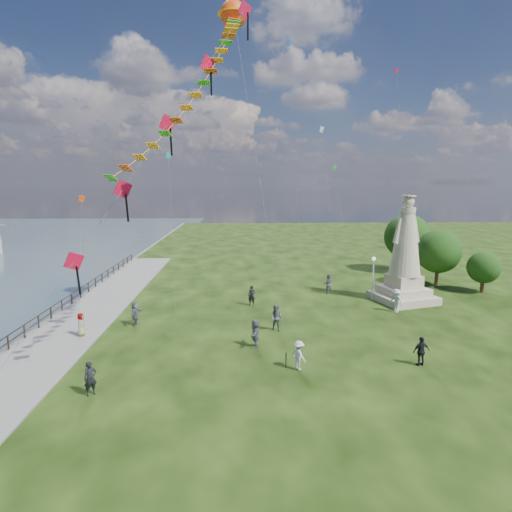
{
  "coord_description": "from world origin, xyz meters",
  "views": [
    {
      "loc": [
        -1.96,
        -19.44,
        10.23
      ],
      "look_at": [
        -1.0,
        8.0,
        5.5
      ],
      "focal_mm": 30.0,
      "sensor_mm": 36.0,
      "label": 1
    }
  ],
  "objects_px": {
    "person_11": "(255,333)",
    "person_6": "(252,296)",
    "lamppost": "(373,269)",
    "person_0": "(90,378)",
    "person_8": "(396,301)",
    "person_2": "(299,355)",
    "person_7": "(328,284)",
    "person_9": "(406,293)",
    "person_5": "(135,314)",
    "person_3": "(421,351)",
    "statue": "(405,262)",
    "serpent_kite": "(232,17)",
    "person_1": "(276,318)",
    "person_10": "(81,326)"
  },
  "relations": [
    {
      "from": "person_6",
      "to": "person_10",
      "type": "bearing_deg",
      "value": -131.21
    },
    {
      "from": "person_3",
      "to": "person_5",
      "type": "distance_m",
      "value": 19.37
    },
    {
      "from": "person_7",
      "to": "person_11",
      "type": "bearing_deg",
      "value": 66.48
    },
    {
      "from": "person_0",
      "to": "person_8",
      "type": "relative_size",
      "value": 0.91
    },
    {
      "from": "person_5",
      "to": "person_11",
      "type": "distance_m",
      "value": 9.68
    },
    {
      "from": "person_1",
      "to": "person_11",
      "type": "bearing_deg",
      "value": -93.2
    },
    {
      "from": "lamppost",
      "to": "person_11",
      "type": "xyz_separation_m",
      "value": [
        -10.66,
        -10.57,
        -1.88
      ]
    },
    {
      "from": "person_2",
      "to": "person_5",
      "type": "height_order",
      "value": "person_5"
    },
    {
      "from": "person_5",
      "to": "person_11",
      "type": "bearing_deg",
      "value": -106.35
    },
    {
      "from": "person_10",
      "to": "person_11",
      "type": "xyz_separation_m",
      "value": [
        11.6,
        -2.17,
        0.13
      ]
    },
    {
      "from": "person_6",
      "to": "person_8",
      "type": "bearing_deg",
      "value": 6.64
    },
    {
      "from": "person_11",
      "to": "person_5",
      "type": "bearing_deg",
      "value": -113.2
    },
    {
      "from": "lamppost",
      "to": "person_9",
      "type": "height_order",
      "value": "lamppost"
    },
    {
      "from": "person_1",
      "to": "person_7",
      "type": "relative_size",
      "value": 1.03
    },
    {
      "from": "statue",
      "to": "person_2",
      "type": "relative_size",
      "value": 5.58
    },
    {
      "from": "person_2",
      "to": "serpent_kite",
      "type": "xyz_separation_m",
      "value": [
        -3.64,
        8.92,
        20.44
      ]
    },
    {
      "from": "person_7",
      "to": "person_2",
      "type": "bearing_deg",
      "value": 78.75
    },
    {
      "from": "person_8",
      "to": "serpent_kite",
      "type": "distance_m",
      "value": 24.06
    },
    {
      "from": "person_5",
      "to": "person_8",
      "type": "distance_m",
      "value": 20.17
    },
    {
      "from": "person_3",
      "to": "person_7",
      "type": "bearing_deg",
      "value": -92.17
    },
    {
      "from": "person_1",
      "to": "person_11",
      "type": "distance_m",
      "value": 3.27
    },
    {
      "from": "statue",
      "to": "person_9",
      "type": "height_order",
      "value": "statue"
    },
    {
      "from": "person_0",
      "to": "serpent_kite",
      "type": "xyz_separation_m",
      "value": [
        6.86,
        11.45,
        20.4
      ]
    },
    {
      "from": "person_2",
      "to": "serpent_kite",
      "type": "height_order",
      "value": "serpent_kite"
    },
    {
      "from": "person_11",
      "to": "person_9",
      "type": "bearing_deg",
      "value": 131.27
    },
    {
      "from": "person_2",
      "to": "person_9",
      "type": "distance_m",
      "value": 17.44
    },
    {
      "from": "person_0",
      "to": "serpent_kite",
      "type": "distance_m",
      "value": 24.38
    },
    {
      "from": "person_7",
      "to": "person_11",
      "type": "distance_m",
      "value": 14.82
    },
    {
      "from": "lamppost",
      "to": "person_0",
      "type": "bearing_deg",
      "value": -138.94
    },
    {
      "from": "statue",
      "to": "person_9",
      "type": "xyz_separation_m",
      "value": [
        0.27,
        -0.05,
        -2.69
      ]
    },
    {
      "from": "person_3",
      "to": "person_10",
      "type": "distance_m",
      "value": 21.51
    },
    {
      "from": "statue",
      "to": "person_5",
      "type": "bearing_deg",
      "value": 177.26
    },
    {
      "from": "person_7",
      "to": "person_9",
      "type": "relative_size",
      "value": 1.17
    },
    {
      "from": "person_2",
      "to": "person_7",
      "type": "distance_m",
      "value": 17.02
    },
    {
      "from": "person_2",
      "to": "person_8",
      "type": "bearing_deg",
      "value": -75.98
    },
    {
      "from": "person_6",
      "to": "lamppost",
      "type": "bearing_deg",
      "value": 25.07
    },
    {
      "from": "person_11",
      "to": "person_6",
      "type": "bearing_deg",
      "value": -175.39
    },
    {
      "from": "lamppost",
      "to": "person_11",
      "type": "distance_m",
      "value": 15.13
    },
    {
      "from": "person_6",
      "to": "person_8",
      "type": "height_order",
      "value": "person_8"
    },
    {
      "from": "person_0",
      "to": "person_2",
      "type": "bearing_deg",
      "value": -24.32
    },
    {
      "from": "person_11",
      "to": "person_8",
      "type": "bearing_deg",
      "value": 125.89
    },
    {
      "from": "lamppost",
      "to": "person_0",
      "type": "relative_size",
      "value": 2.26
    },
    {
      "from": "person_2",
      "to": "serpent_kite",
      "type": "relative_size",
      "value": 0.07
    },
    {
      "from": "statue",
      "to": "lamppost",
      "type": "bearing_deg",
      "value": 151.89
    },
    {
      "from": "person_6",
      "to": "person_11",
      "type": "distance_m",
      "value": 9.18
    },
    {
      "from": "person_3",
      "to": "statue",
      "type": "bearing_deg",
      "value": -116.17
    },
    {
      "from": "person_7",
      "to": "person_9",
      "type": "bearing_deg",
      "value": 160.52
    },
    {
      "from": "person_2",
      "to": "person_9",
      "type": "relative_size",
      "value": 1.06
    },
    {
      "from": "lamppost",
      "to": "person_8",
      "type": "distance_m",
      "value": 4.14
    },
    {
      "from": "person_3",
      "to": "person_10",
      "type": "bearing_deg",
      "value": -23.63
    }
  ]
}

